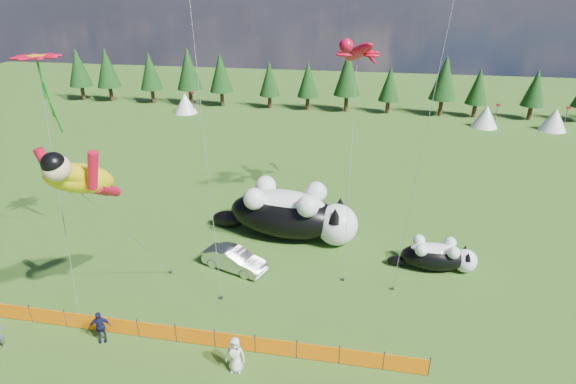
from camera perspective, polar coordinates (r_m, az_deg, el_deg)
The scene contains 12 objects.
ground at distance 25.81m, azimuth -9.14°, elevation -14.07°, with size 160.00×160.00×0.00m, color #12370A.
safety_fence at distance 23.36m, azimuth -11.69°, elevation -17.51°, with size 22.06×0.06×1.10m.
tree_line at distance 65.44m, azimuth 3.75°, elevation 13.74°, with size 90.00×4.00×8.00m, color black, non-canonical shape.
festival_tents at distance 60.77m, azimuth 13.59°, elevation 9.79°, with size 50.00×3.20×2.80m, color white, non-canonical shape.
cat_large at distance 31.05m, azimuth 0.36°, elevation -2.66°, with size 10.62×4.63×3.84m.
cat_small at distance 29.44m, azimuth 18.47°, elevation -7.68°, with size 5.39×2.01×1.95m.
car at distance 28.26m, azimuth -6.86°, elevation -8.48°, with size 1.43×4.10×1.35m, color silver.
spectator_c at distance 24.64m, azimuth -22.77°, elevation -15.51°, with size 1.02×0.52×1.74m, color #16183E.
spectator_e at distance 21.57m, azimuth -6.71°, elevation -19.84°, with size 0.90×0.58×1.84m, color silver.
superhero_kite at distance 22.33m, azimuth -24.79°, elevation 1.57°, with size 4.98×7.41×10.82m.
gecko_kite at distance 32.20m, azimuth 8.90°, elevation 17.13°, with size 5.32×12.89×15.16m.
flower_kite at distance 28.68m, azimuth -29.26°, elevation 14.41°, with size 5.14×7.13×14.17m.
Camera 1 is at (7.51, -18.92, 15.87)m, focal length 28.00 mm.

